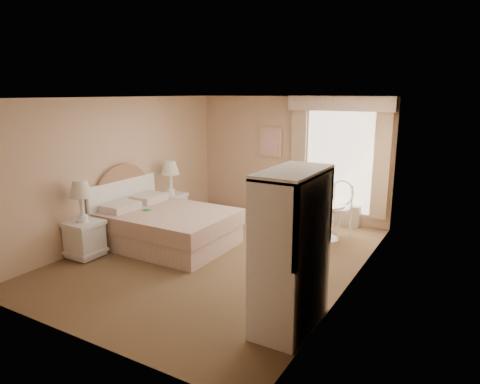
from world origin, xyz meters
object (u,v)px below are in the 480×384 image
Objects in this scene: nightstand_far at (171,200)px; cafe_chair at (339,204)px; armoire at (292,263)px; round_table at (327,216)px; nightstand_near at (84,229)px; bed at (164,225)px.

nightstand_far is 1.21× the size of cafe_chair.
round_table is at bearing 101.35° from armoire.
cafe_chair is at bearing 74.21° from round_table.
armoire is at bearing -3.91° from nightstand_near.
round_table is (3.05, 2.73, -0.03)m from nightstand_near.
round_table is 0.37× the size of armoire.
nightstand_far reaches higher than round_table.
nightstand_far is at bearing 123.62° from bed.
bed is 3.25m from armoire.
bed reaches higher than cafe_chair.
round_table is 3.06m from armoire.
round_table is (3.05, 0.56, -0.03)m from nightstand_far.
nightstand_near is 2.17m from nightstand_far.
cafe_chair is (0.10, 0.35, 0.16)m from round_table.
round_table is (2.34, 1.64, 0.09)m from bed.
nightstand_near is (-0.72, -1.09, 0.12)m from bed.
bed is 2.06× the size of cafe_chair.
cafe_chair is (3.15, 0.91, 0.13)m from nightstand_far.
cafe_chair is at bearing 98.55° from armoire.
armoire is (3.65, -0.25, 0.28)m from nightstand_near.
armoire is (0.50, -3.33, 0.15)m from cafe_chair.
cafe_chair is (3.15, 3.08, 0.13)m from nightstand_near.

